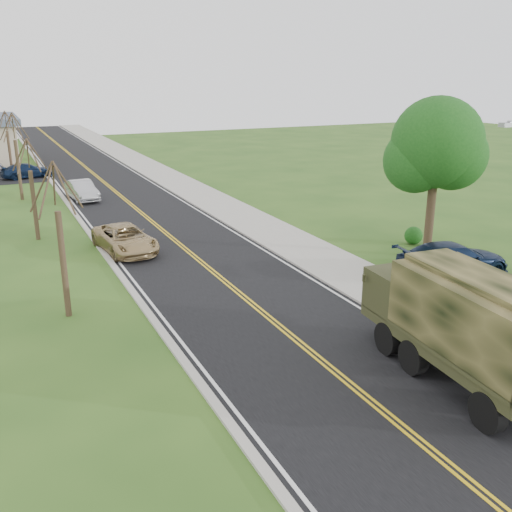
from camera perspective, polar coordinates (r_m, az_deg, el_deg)
ground at (r=17.48m, az=11.06°, el=-13.84°), size 160.00×160.00×0.00m
road at (r=53.36m, az=-15.25°, el=7.36°), size 8.00×120.00×0.01m
curb_right at (r=54.22m, az=-10.91°, el=7.88°), size 0.30×120.00×0.12m
sidewalk_right at (r=54.68m, az=-9.13°, el=8.04°), size 3.20×120.00×0.10m
curb_left at (r=52.80m, az=-19.69°, el=6.89°), size 0.30×120.00×0.10m
leafy_tree at (r=29.92m, az=17.58°, el=10.10°), size 4.83×4.50×8.10m
bare_tree_a at (r=22.81m, az=-18.83°, el=0.39°), size 1.93×2.26×6.08m
bare_tree_b at (r=34.48m, az=-21.38°, el=5.52°), size 1.83×2.14×5.73m
bare_tree_c at (r=46.26m, az=-22.72°, el=8.59°), size 2.04×2.39×6.42m
bare_tree_d at (r=58.18m, az=-23.46°, el=9.89°), size 1.88×2.20×5.91m
military_truck at (r=18.28m, az=20.10°, el=-5.90°), size 3.07×7.40×3.60m
suv_champagne at (r=31.09m, az=-12.97°, el=1.70°), size 2.93×5.32×1.41m
sedan_silver at (r=44.98m, az=-17.02°, el=6.30°), size 2.02×4.57×1.46m
pickup_navy at (r=28.10m, az=19.04°, el=-0.34°), size 5.71×2.74×1.60m
lot_car_navy at (r=56.41m, az=-21.91°, el=7.92°), size 4.86×2.77×1.33m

